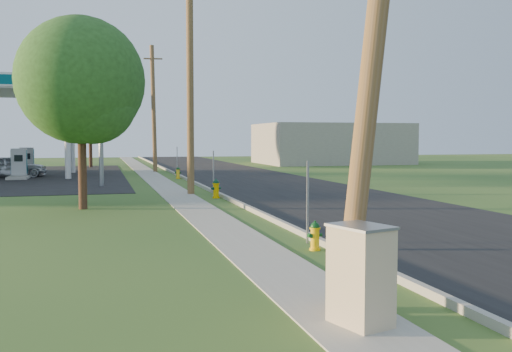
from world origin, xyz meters
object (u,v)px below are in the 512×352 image
at_px(tree_verge, 84,85).
at_px(hydrant_near, 315,236).
at_px(fuel_pump_ne, 19,167).
at_px(price_pylon, 100,83).
at_px(utility_cabinet, 361,276).
at_px(tree_lot, 91,112).
at_px(utility_pole_far, 154,108).
at_px(hydrant_far, 178,173).
at_px(fuel_pump_se, 27,164).
at_px(car_silver, 13,166).
at_px(hydrant_mid, 216,189).
at_px(utility_pole_mid, 190,85).

bearing_deg(tree_verge, hydrant_near, -60.65).
xyz_separation_m(fuel_pump_ne, hydrant_near, (9.62, -26.64, -0.39)).
height_order(price_pylon, utility_cabinet, price_pylon).
distance_m(tree_lot, utility_cabinet, 45.40).
bearing_deg(utility_cabinet, fuel_pump_ne, 104.64).
relative_size(utility_pole_far, hydrant_far, 12.62).
bearing_deg(utility_cabinet, tree_verge, 105.12).
height_order(fuel_pump_ne, utility_cabinet, fuel_pump_ne).
bearing_deg(tree_lot, hydrant_far, -71.52).
bearing_deg(price_pylon, fuel_pump_se, 113.50).
bearing_deg(fuel_pump_ne, hydrant_near, -70.15).
height_order(fuel_pump_se, car_silver, fuel_pump_se).
xyz_separation_m(tree_lot, utility_cabinet, (4.04, -45.03, -4.13)).
relative_size(hydrant_mid, hydrant_far, 1.11).
bearing_deg(hydrant_far, utility_pole_mid, -94.28).
relative_size(fuel_pump_se, hydrant_near, 4.72).
bearing_deg(fuel_pump_se, utility_pole_mid, -62.37).
bearing_deg(utility_pole_far, price_pylon, -107.33).
bearing_deg(tree_lot, hydrant_near, -82.35).
xyz_separation_m(tree_lot, hydrant_mid, (5.42, -28.25, -4.42)).
bearing_deg(car_silver, utility_cabinet, -164.92).
bearing_deg(utility_cabinet, car_silver, 104.96).
relative_size(fuel_pump_se, utility_cabinet, 2.31).
distance_m(utility_pole_mid, hydrant_mid, 5.01).
height_order(utility_pole_far, utility_cabinet, utility_pole_far).
distance_m(fuel_pump_se, price_pylon, 13.40).
relative_size(hydrant_mid, utility_cabinet, 0.60).
bearing_deg(fuel_pump_se, tree_lot, 65.43).
bearing_deg(price_pylon, fuel_pump_ne, 123.69).
relative_size(tree_verge, utility_cabinet, 4.96).
bearing_deg(hydrant_near, hydrant_mid, 89.71).
xyz_separation_m(utility_pole_mid, tree_lot, (-4.65, 26.30, -0.12)).
bearing_deg(utility_pole_mid, price_pylon, 125.34).
relative_size(hydrant_far, car_silver, 0.18).
bearing_deg(hydrant_mid, tree_verge, -155.01).
xyz_separation_m(utility_pole_far, hydrant_near, (0.72, -31.64, -4.47)).
bearing_deg(fuel_pump_se, utility_cabinet, -76.94).
bearing_deg(utility_pole_far, hydrant_far, -84.50).
bearing_deg(utility_pole_mid, utility_cabinet, -91.86).
distance_m(utility_pole_far, hydrant_mid, 20.44).
height_order(utility_pole_mid, tree_verge, utility_pole_mid).
relative_size(fuel_pump_ne, price_pylon, 0.47).
relative_size(utility_pole_mid, hydrant_near, 14.44).
bearing_deg(fuel_pump_se, hydrant_far, -35.43).
bearing_deg(utility_pole_mid, tree_lot, 100.02).
height_order(hydrant_mid, hydrant_far, hydrant_mid).
distance_m(utility_pole_mid, price_pylon, 6.76).
bearing_deg(hydrant_near, tree_verge, 119.35).
distance_m(fuel_pump_se, tree_verge, 22.16).
xyz_separation_m(hydrant_near, hydrant_far, (0.04, 23.77, 0.04)).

